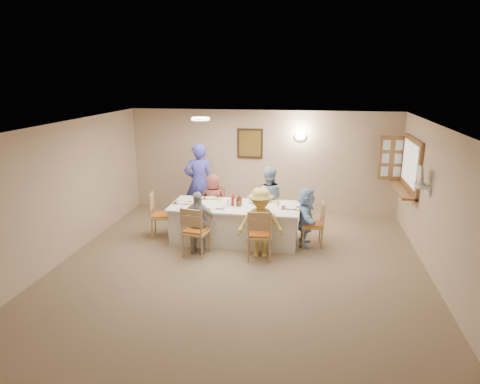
% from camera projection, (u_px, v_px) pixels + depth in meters
% --- Properties ---
extents(ground, '(7.00, 7.00, 0.00)m').
position_uv_depth(ground, '(238.00, 272.00, 7.42)').
color(ground, '#776047').
extents(room_walls, '(7.00, 7.00, 7.00)m').
position_uv_depth(room_walls, '(238.00, 188.00, 7.02)').
color(room_walls, tan).
rests_on(room_walls, ground).
extents(wall_picture, '(0.62, 0.05, 0.72)m').
position_uv_depth(wall_picture, '(250.00, 144.00, 10.31)').
color(wall_picture, '#372313').
rests_on(wall_picture, room_walls).
extents(wall_sconce, '(0.26, 0.09, 0.18)m').
position_uv_depth(wall_sconce, '(300.00, 137.00, 10.04)').
color(wall_sconce, white).
rests_on(wall_sconce, room_walls).
extents(ceiling_light, '(0.36, 0.36, 0.05)m').
position_uv_depth(ceiling_light, '(201.00, 119.00, 8.35)').
color(ceiling_light, white).
rests_on(ceiling_light, room_walls).
extents(serving_hatch, '(0.06, 1.50, 1.15)m').
position_uv_depth(serving_hatch, '(411.00, 165.00, 8.79)').
color(serving_hatch, brown).
rests_on(serving_hatch, room_walls).
extents(hatch_sill, '(0.30, 1.50, 0.05)m').
position_uv_depth(hatch_sill, '(402.00, 190.00, 8.95)').
color(hatch_sill, brown).
rests_on(hatch_sill, room_walls).
extents(shutter_door, '(0.55, 0.04, 1.00)m').
position_uv_depth(shutter_door, '(392.00, 158.00, 9.56)').
color(shutter_door, brown).
rests_on(shutter_door, room_walls).
extents(fan_shelf, '(0.22, 0.36, 0.03)m').
position_uv_depth(fan_shelf, '(422.00, 186.00, 7.55)').
color(fan_shelf, white).
rests_on(fan_shelf, room_walls).
extents(desk_fan, '(0.30, 0.30, 0.28)m').
position_uv_depth(desk_fan, '(422.00, 178.00, 7.51)').
color(desk_fan, '#A5A5A8').
rests_on(desk_fan, fan_shelf).
extents(dining_table, '(2.60, 1.10, 0.76)m').
position_uv_depth(dining_table, '(235.00, 223.00, 8.71)').
color(dining_table, silver).
rests_on(dining_table, ground).
extents(chair_back_left, '(0.50, 0.50, 0.91)m').
position_uv_depth(chair_back_left, '(215.00, 207.00, 9.55)').
color(chair_back_left, tan).
rests_on(chair_back_left, ground).
extents(chair_back_right, '(0.51, 0.51, 1.02)m').
position_uv_depth(chair_back_right, '(268.00, 207.00, 9.34)').
color(chair_back_right, tan).
rests_on(chair_back_right, ground).
extents(chair_front_left, '(0.53, 0.53, 0.97)m').
position_uv_depth(chair_front_left, '(196.00, 230.00, 8.02)').
color(chair_front_left, tan).
rests_on(chair_front_left, ground).
extents(chair_front_right, '(0.51, 0.51, 0.98)m').
position_uv_depth(chair_front_right, '(259.00, 234.00, 7.83)').
color(chair_front_right, tan).
rests_on(chair_front_right, ground).
extents(chair_left_end, '(0.53, 0.53, 0.95)m').
position_uv_depth(chair_left_end, '(162.00, 215.00, 8.93)').
color(chair_left_end, tan).
rests_on(chair_left_end, ground).
extents(chair_right_end, '(0.48, 0.48, 0.91)m').
position_uv_depth(chair_right_end, '(312.00, 224.00, 8.45)').
color(chair_right_end, tan).
rests_on(chair_right_end, ground).
extents(diner_back_left, '(0.67, 0.50, 1.23)m').
position_uv_depth(diner_back_left, '(214.00, 201.00, 9.39)').
color(diner_back_left, brown).
rests_on(diner_back_left, ground).
extents(diner_back_right, '(0.82, 0.70, 1.44)m').
position_uv_depth(diner_back_right, '(268.00, 199.00, 9.17)').
color(diner_back_right, '#96ACC5').
rests_on(diner_back_right, ground).
extents(diner_front_left, '(0.71, 0.31, 1.20)m').
position_uv_depth(diner_front_left, '(198.00, 222.00, 8.10)').
color(diner_front_left, '#A7A7A7').
rests_on(diner_front_left, ground).
extents(diner_front_right, '(1.02, 0.78, 1.33)m').
position_uv_depth(diner_front_right, '(260.00, 223.00, 7.90)').
color(diner_front_right, '#E3C159').
rests_on(diner_front_right, ground).
extents(diner_right_end, '(1.13, 0.44, 1.19)m').
position_uv_depth(diner_right_end, '(306.00, 217.00, 8.43)').
color(diner_right_end, '#94BFEC').
rests_on(diner_right_end, ground).
extents(caregiver, '(1.00, 0.95, 1.82)m').
position_uv_depth(caregiver, '(199.00, 183.00, 9.83)').
color(caregiver, '#3F3EB4').
rests_on(caregiver, ground).
extents(placemat_fl, '(0.35, 0.26, 0.01)m').
position_uv_depth(placemat_fl, '(201.00, 210.00, 8.31)').
color(placemat_fl, '#472B19').
rests_on(placemat_fl, dining_table).
extents(plate_fl, '(0.22, 0.22, 0.01)m').
position_uv_depth(plate_fl, '(201.00, 210.00, 8.30)').
color(plate_fl, white).
rests_on(plate_fl, dining_table).
extents(napkin_fl, '(0.13, 0.13, 0.01)m').
position_uv_depth(napkin_fl, '(209.00, 211.00, 8.23)').
color(napkin_fl, yellow).
rests_on(napkin_fl, dining_table).
extents(placemat_fr, '(0.34, 0.25, 0.01)m').
position_uv_depth(placemat_fr, '(262.00, 213.00, 8.12)').
color(placemat_fr, '#472B19').
rests_on(placemat_fr, dining_table).
extents(plate_fr, '(0.23, 0.23, 0.01)m').
position_uv_depth(plate_fr, '(262.00, 213.00, 8.11)').
color(plate_fr, white).
rests_on(plate_fr, dining_table).
extents(napkin_fr, '(0.15, 0.15, 0.01)m').
position_uv_depth(napkin_fr, '(271.00, 214.00, 8.04)').
color(napkin_fr, yellow).
rests_on(napkin_fr, dining_table).
extents(placemat_bl, '(0.32, 0.24, 0.01)m').
position_uv_depth(placemat_bl, '(211.00, 198.00, 9.11)').
color(placemat_bl, '#472B19').
rests_on(placemat_bl, dining_table).
extents(plate_bl, '(0.24, 0.24, 0.02)m').
position_uv_depth(plate_bl, '(211.00, 198.00, 9.10)').
color(plate_bl, white).
rests_on(plate_bl, dining_table).
extents(napkin_bl, '(0.15, 0.15, 0.01)m').
position_uv_depth(napkin_bl, '(218.00, 199.00, 9.03)').
color(napkin_bl, yellow).
rests_on(napkin_bl, dining_table).
extents(placemat_br, '(0.34, 0.25, 0.01)m').
position_uv_depth(placemat_br, '(267.00, 201.00, 8.92)').
color(placemat_br, '#472B19').
rests_on(placemat_br, dining_table).
extents(plate_br, '(0.23, 0.23, 0.01)m').
position_uv_depth(plate_br, '(267.00, 200.00, 8.91)').
color(plate_br, white).
rests_on(plate_br, dining_table).
extents(napkin_br, '(0.14, 0.14, 0.01)m').
position_uv_depth(napkin_br, '(275.00, 202.00, 8.84)').
color(napkin_br, yellow).
rests_on(napkin_br, dining_table).
extents(placemat_le, '(0.35, 0.26, 0.01)m').
position_uv_depth(placemat_le, '(182.00, 203.00, 8.79)').
color(placemat_le, '#472B19').
rests_on(placemat_le, dining_table).
extents(plate_le, '(0.25, 0.25, 0.02)m').
position_uv_depth(plate_le, '(182.00, 202.00, 8.78)').
color(plate_le, white).
rests_on(plate_le, dining_table).
extents(napkin_le, '(0.14, 0.14, 0.01)m').
position_uv_depth(napkin_le, '(190.00, 203.00, 8.71)').
color(napkin_le, yellow).
rests_on(napkin_le, dining_table).
extents(placemat_re, '(0.36, 0.27, 0.01)m').
position_uv_depth(placemat_re, '(291.00, 208.00, 8.43)').
color(placemat_re, '#472B19').
rests_on(placemat_re, dining_table).
extents(plate_re, '(0.23, 0.23, 0.01)m').
position_uv_depth(plate_re, '(291.00, 208.00, 8.43)').
color(plate_re, white).
rests_on(plate_re, dining_table).
extents(napkin_re, '(0.13, 0.13, 0.01)m').
position_uv_depth(napkin_re, '(300.00, 209.00, 8.36)').
color(napkin_re, yellow).
rests_on(napkin_re, dining_table).
extents(teacup_a, '(0.19, 0.19, 0.10)m').
position_uv_depth(teacup_a, '(193.00, 206.00, 8.38)').
color(teacup_a, white).
rests_on(teacup_a, dining_table).
extents(teacup_b, '(0.09, 0.09, 0.08)m').
position_uv_depth(teacup_b, '(257.00, 197.00, 9.06)').
color(teacup_b, white).
rests_on(teacup_b, dining_table).
extents(bowl_a, '(0.34, 0.34, 0.05)m').
position_uv_depth(bowl_a, '(220.00, 207.00, 8.42)').
color(bowl_a, white).
rests_on(bowl_a, dining_table).
extents(bowl_b, '(0.28, 0.28, 0.06)m').
position_uv_depth(bowl_b, '(253.00, 202.00, 8.76)').
color(bowl_b, white).
rests_on(bowl_b, dining_table).
extents(condiment_ketchup, '(0.14, 0.14, 0.26)m').
position_uv_depth(condiment_ketchup, '(233.00, 199.00, 8.57)').
color(condiment_ketchup, '#A5160E').
rests_on(condiment_ketchup, dining_table).
extents(condiment_brown, '(0.13, 0.13, 0.22)m').
position_uv_depth(condiment_brown, '(239.00, 199.00, 8.63)').
color(condiment_brown, '#562E17').
rests_on(condiment_brown, dining_table).
extents(condiment_malt, '(0.17, 0.17, 0.14)m').
position_uv_depth(condiment_malt, '(239.00, 203.00, 8.55)').
color(condiment_malt, '#562E17').
rests_on(condiment_malt, dining_table).
extents(drinking_glass, '(0.06, 0.06, 0.09)m').
position_uv_depth(drinking_glass, '(228.00, 202.00, 8.67)').
color(drinking_glass, silver).
rests_on(drinking_glass, dining_table).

